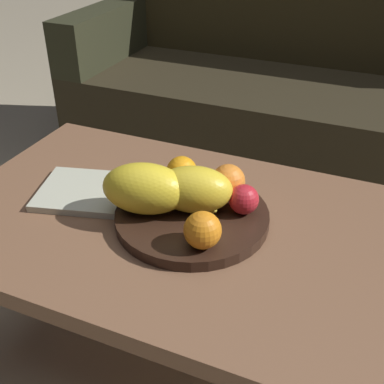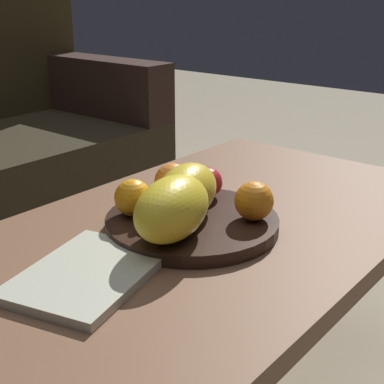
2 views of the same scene
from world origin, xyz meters
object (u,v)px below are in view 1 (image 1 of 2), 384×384
at_px(orange_left, 228,181).
at_px(orange_right, 203,230).
at_px(fruit_bowl, 192,216).
at_px(melon_large_front, 194,189).
at_px(apple_front, 244,199).
at_px(coffee_table, 203,243).
at_px(orange_front, 182,172).
at_px(banana_bunch, 199,185).
at_px(couch, 283,98).
at_px(melon_smaller_beside, 145,188).
at_px(magazine, 94,192).

relative_size(orange_left, orange_right, 1.02).
distance_m(fruit_bowl, orange_left, 0.11).
bearing_deg(melon_large_front, apple_front, 16.99).
height_order(coffee_table, fruit_bowl, fruit_bowl).
distance_m(orange_front, orange_left, 0.11).
xyz_separation_m(melon_large_front, banana_bunch, (-0.01, 0.05, -0.02)).
height_order(couch, banana_bunch, couch).
height_order(couch, orange_left, couch).
height_order(couch, orange_front, couch).
relative_size(fruit_bowl, orange_right, 4.47).
distance_m(couch, banana_bunch, 1.08).
height_order(melon_smaller_beside, orange_front, melon_smaller_beside).
bearing_deg(couch, melon_large_front, -86.57).
relative_size(coffee_table, orange_left, 15.32).
bearing_deg(banana_bunch, melon_large_front, -79.41).
relative_size(orange_right, banana_bunch, 0.45).
bearing_deg(melon_smaller_beside, coffee_table, 11.92).
relative_size(orange_right, apple_front, 1.15).
xyz_separation_m(orange_front, orange_left, (0.11, -0.00, 0.00)).
height_order(orange_left, orange_right, orange_left).
bearing_deg(orange_front, banana_bunch, -30.53).
height_order(fruit_bowl, melon_large_front, melon_large_front).
height_order(fruit_bowl, orange_front, orange_front).
bearing_deg(banana_bunch, orange_left, 28.10).
distance_m(melon_smaller_beside, orange_front, 0.13).
height_order(coffee_table, melon_smaller_beside, melon_smaller_beside).
distance_m(couch, melon_large_front, 1.14).
distance_m(couch, melon_smaller_beside, 1.18).
bearing_deg(melon_large_front, coffee_table, -30.65).
bearing_deg(melon_smaller_beside, fruit_bowl, 19.12).
bearing_deg(coffee_table, orange_right, -69.41).
relative_size(fruit_bowl, orange_front, 4.64).
distance_m(orange_left, magazine, 0.32).
xyz_separation_m(melon_large_front, apple_front, (0.10, 0.03, -0.02)).
bearing_deg(coffee_table, couch, 94.87).
bearing_deg(orange_front, melon_smaller_beside, -102.84).
bearing_deg(melon_large_front, banana_bunch, 100.59).
relative_size(orange_right, magazine, 0.30).
xyz_separation_m(coffee_table, fruit_bowl, (-0.03, 0.01, 0.06)).
bearing_deg(orange_front, couch, 90.15).
relative_size(melon_large_front, magazine, 0.66).
height_order(melon_large_front, orange_left, melon_large_front).
xyz_separation_m(orange_left, banana_bunch, (-0.06, -0.03, -0.01)).
bearing_deg(couch, orange_right, -83.90).
xyz_separation_m(coffee_table, couch, (-0.10, 1.13, -0.09)).
xyz_separation_m(orange_front, apple_front, (0.16, -0.05, -0.00)).
distance_m(coffee_table, orange_right, 0.15).
bearing_deg(melon_large_front, orange_left, 58.31).
xyz_separation_m(fruit_bowl, orange_left, (0.05, 0.09, 0.05)).
xyz_separation_m(couch, magazine, (-0.19, -1.12, 0.15)).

